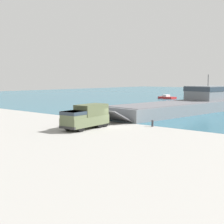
# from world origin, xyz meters

# --- Properties ---
(ground_plane) EXTENTS (240.00, 240.00, 0.00)m
(ground_plane) POSITION_xyz_m (0.00, 0.00, 0.00)
(ground_plane) COLOR gray
(landing_craft) EXTENTS (12.60, 35.90, 7.42)m
(landing_craft) POSITION_xyz_m (-0.39, 22.90, 1.76)
(landing_craft) COLOR slate
(landing_craft) RESTS_ON ground_plane
(military_truck) EXTENTS (3.12, 7.34, 3.14)m
(military_truck) POSITION_xyz_m (-1.21, -3.80, 1.63)
(military_truck) COLOR #566042
(military_truck) RESTS_ON ground_plane
(soldier_on_ramp) EXTENTS (0.32, 0.48, 1.76)m
(soldier_on_ramp) POSITION_xyz_m (-4.57, -3.27, 1.02)
(soldier_on_ramp) COLOR #6B664C
(soldier_on_ramp) RESTS_ON ground_plane
(moored_boat_b) EXTENTS (6.03, 3.65, 1.35)m
(moored_boat_b) POSITION_xyz_m (-24.19, 57.04, 0.45)
(moored_boat_b) COLOR #B22323
(moored_boat_b) RESTS_ON ground_plane
(moored_boat_c) EXTENTS (3.33, 8.25, 2.29)m
(moored_boat_c) POSITION_xyz_m (-14.30, 62.97, 0.76)
(moored_boat_c) COLOR #B7BABF
(moored_boat_c) RESTS_ON ground_plane
(mooring_bollard) EXTENTS (0.33, 0.33, 0.95)m
(mooring_bollard) POSITION_xyz_m (4.55, 3.30, 0.52)
(mooring_bollard) COLOR #333338
(mooring_bollard) RESTS_ON ground_plane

